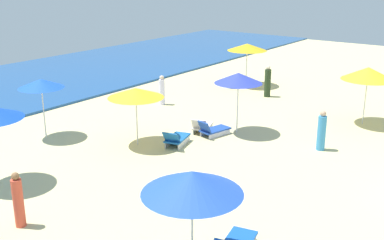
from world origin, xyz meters
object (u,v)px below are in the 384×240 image
(umbrella_4, at_px, (238,78))
(lounge_chair_4_1, at_px, (202,126))
(umbrella_7, at_px, (192,182))
(lounge_chair_4_0, at_px, (213,130))
(umbrella_2, at_px, (247,47))
(beachgoer_0, at_px, (162,91))
(lounge_chair_6_0, at_px, (176,139))
(beachgoer_1, at_px, (322,132))
(umbrella_3, at_px, (41,84))
(beachgoer_2, at_px, (18,201))
(umbrella_0, at_px, (368,73))
(lounge_chair_2_0, at_px, (231,83))
(beachgoer_3, at_px, (268,82))
(umbrella_6, at_px, (136,93))

(umbrella_4, relative_size, lounge_chair_4_1, 1.79)
(umbrella_7, bearing_deg, lounge_chair_4_0, 31.05)
(umbrella_2, distance_m, beachgoer_0, 6.54)
(lounge_chair_6_0, bearing_deg, beachgoer_1, -164.25)
(umbrella_3, bearing_deg, beachgoer_0, -5.62)
(beachgoer_0, xyz_separation_m, beachgoer_2, (-11.56, -4.70, 0.02))
(umbrella_0, bearing_deg, umbrella_2, 67.40)
(lounge_chair_4_1, height_order, beachgoer_1, beachgoer_1)
(umbrella_3, xyz_separation_m, lounge_chair_6_0, (2.43, -4.93, -1.99))
(umbrella_2, xyz_separation_m, lounge_chair_4_1, (-8.53, -2.82, -2.03))
(umbrella_0, relative_size, lounge_chair_2_0, 1.88)
(umbrella_7, distance_m, beachgoer_3, 16.29)
(lounge_chair_4_1, relative_size, beachgoer_0, 0.95)
(beachgoer_3, bearing_deg, beachgoer_2, -90.57)
(beachgoer_1, bearing_deg, beachgoer_2, -135.61)
(umbrella_0, distance_m, umbrella_4, 5.88)
(lounge_chair_4_1, xyz_separation_m, umbrella_6, (-2.73, 1.20, 1.84))
(umbrella_4, xyz_separation_m, umbrella_6, (-3.55, 2.43, -0.26))
(umbrella_0, xyz_separation_m, lounge_chair_4_1, (-5.21, 5.15, -2.04))
(lounge_chair_2_0, relative_size, umbrella_3, 0.56)
(beachgoer_2, bearing_deg, beachgoer_0, 0.83)
(lounge_chair_4_0, distance_m, umbrella_7, 9.58)
(lounge_chair_6_0, bearing_deg, lounge_chair_2_0, -86.27)
(lounge_chair_6_0, height_order, beachgoer_3, beachgoer_3)
(umbrella_3, relative_size, umbrella_4, 0.95)
(umbrella_4, bearing_deg, umbrella_6, 145.64)
(lounge_chair_4_0, bearing_deg, beachgoer_2, 102.29)
(lounge_chair_4_1, bearing_deg, umbrella_0, -155.03)
(umbrella_0, xyz_separation_m, lounge_chair_6_0, (-7.15, 5.02, -2.02))
(lounge_chair_4_1, bearing_deg, umbrella_2, -92.07)
(lounge_chair_4_1, bearing_deg, lounge_chair_4_0, 150.75)
(beachgoer_0, bearing_deg, umbrella_7, 7.57)
(umbrella_3, relative_size, beachgoer_1, 1.57)
(lounge_chair_4_0, bearing_deg, lounge_chair_4_1, 4.02)
(lounge_chair_4_0, relative_size, beachgoer_1, 0.96)
(umbrella_2, xyz_separation_m, umbrella_3, (-12.89, 1.99, -0.02))
(umbrella_2, xyz_separation_m, beachgoer_0, (-6.20, 1.33, -1.57))
(umbrella_3, bearing_deg, beachgoer_3, -20.55)
(lounge_chair_4_1, distance_m, beachgoer_0, 4.78)
(lounge_chair_4_0, relative_size, beachgoer_3, 0.87)
(umbrella_0, relative_size, lounge_chair_4_1, 1.78)
(umbrella_0, distance_m, umbrella_3, 13.81)
(umbrella_0, relative_size, beachgoer_1, 1.65)
(umbrella_2, xyz_separation_m, beachgoer_3, (-1.59, -2.25, -1.49))
(umbrella_6, distance_m, beachgoer_1, 7.24)
(lounge_chair_4_0, xyz_separation_m, beachgoer_1, (1.10, -4.22, 0.48))
(lounge_chair_2_0, height_order, lounge_chair_4_1, lounge_chair_4_1)
(umbrella_3, bearing_deg, umbrella_6, -65.60)
(umbrella_4, bearing_deg, lounge_chair_4_1, 123.77)
(umbrella_2, distance_m, beachgoer_3, 3.13)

